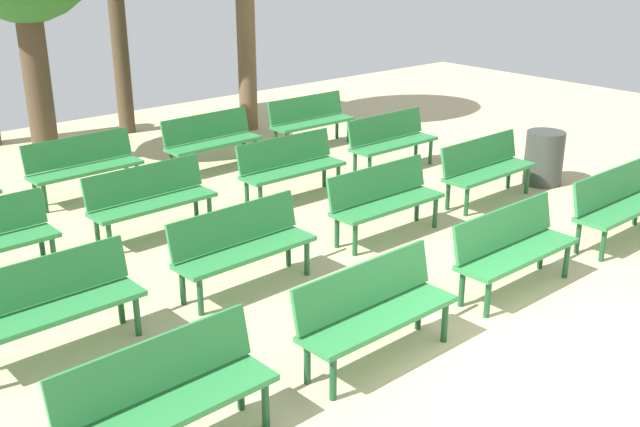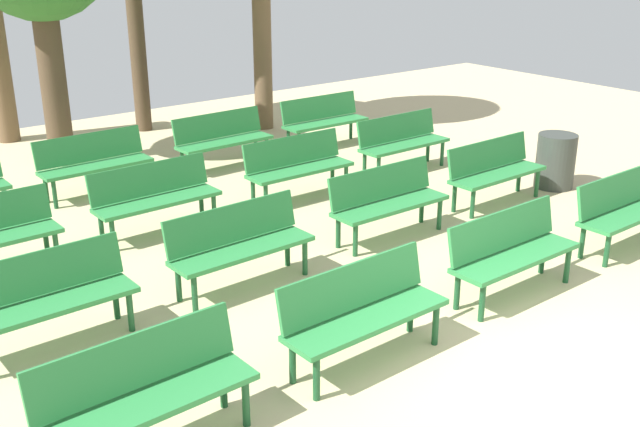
# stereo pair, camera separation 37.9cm
# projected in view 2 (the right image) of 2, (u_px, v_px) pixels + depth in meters

# --- Properties ---
(ground_plane) EXTENTS (24.00, 24.00, 0.00)m
(ground_plane) POSITION_uv_depth(u_px,v_px,m) (582.00, 394.00, 6.20)
(ground_plane) COLOR #CCB789
(bench_r0_c0) EXTENTS (1.61, 0.53, 0.87)m
(bench_r0_c0) POSITION_uv_depth(u_px,v_px,m) (145.00, 389.00, 5.39)
(bench_r0_c0) COLOR #2D8442
(bench_r0_c0) RESTS_ON ground_plane
(bench_r0_c1) EXTENTS (1.61, 0.52, 0.87)m
(bench_r0_c1) POSITION_uv_depth(u_px,v_px,m) (362.00, 308.00, 6.54)
(bench_r0_c1) COLOR #2D8442
(bench_r0_c1) RESTS_ON ground_plane
(bench_r0_c2) EXTENTS (1.60, 0.50, 0.87)m
(bench_r0_c2) POSITION_uv_depth(u_px,v_px,m) (511.00, 249.00, 7.78)
(bench_r0_c2) COLOR #2D8442
(bench_r0_c2) RESTS_ON ground_plane
(bench_r0_c3) EXTENTS (1.61, 0.50, 0.87)m
(bench_r0_c3) POSITION_uv_depth(u_px,v_px,m) (625.00, 206.00, 8.98)
(bench_r0_c3) COLOR #2D8442
(bench_r0_c3) RESTS_ON ground_plane
(bench_r1_c0) EXTENTS (1.61, 0.51, 0.87)m
(bench_r1_c0) POSITION_uv_depth(u_px,v_px,m) (44.00, 295.00, 6.78)
(bench_r1_c0) COLOR #2D8442
(bench_r1_c0) RESTS_ON ground_plane
(bench_r1_c1) EXTENTS (1.61, 0.53, 0.87)m
(bench_r1_c1) POSITION_uv_depth(u_px,v_px,m) (239.00, 242.00, 7.96)
(bench_r1_c1) COLOR #2D8442
(bench_r1_c1) RESTS_ON ground_plane
(bench_r1_c2) EXTENTS (1.60, 0.49, 0.87)m
(bench_r1_c2) POSITION_uv_depth(u_px,v_px,m) (387.00, 198.00, 9.26)
(bench_r1_c2) COLOR #2D8442
(bench_r1_c2) RESTS_ON ground_plane
(bench_r1_c3) EXTENTS (1.61, 0.51, 0.87)m
(bench_r1_c3) POSITION_uv_depth(u_px,v_px,m) (494.00, 168.00, 10.43)
(bench_r1_c3) COLOR #2D8442
(bench_r1_c3) RESTS_ON ground_plane
(bench_r2_c1) EXTENTS (1.61, 0.52, 0.87)m
(bench_r2_c1) POSITION_uv_depth(u_px,v_px,m) (155.00, 194.00, 9.40)
(bench_r2_c1) COLOR #2D8442
(bench_r2_c1) RESTS_ON ground_plane
(bench_r2_c2) EXTENTS (1.60, 0.49, 0.87)m
(bench_r2_c2) POSITION_uv_depth(u_px,v_px,m) (297.00, 164.00, 10.64)
(bench_r2_c2) COLOR #2D8442
(bench_r2_c2) RESTS_ON ground_plane
(bench_r2_c3) EXTENTS (1.60, 0.50, 0.87)m
(bench_r2_c3) POSITION_uv_depth(u_px,v_px,m) (402.00, 139.00, 11.89)
(bench_r2_c3) COLOR #2D8442
(bench_r2_c3) RESTS_ON ground_plane
(bench_r3_c1) EXTENTS (1.61, 0.53, 0.87)m
(bench_r3_c1) POSITION_uv_depth(u_px,v_px,m) (94.00, 160.00, 10.80)
(bench_r3_c1) COLOR #2D8442
(bench_r3_c1) RESTS_ON ground_plane
(bench_r3_c2) EXTENTS (1.61, 0.53, 0.87)m
(bench_r3_c2) POSITION_uv_depth(u_px,v_px,m) (222.00, 137.00, 12.04)
(bench_r3_c2) COLOR #2D8442
(bench_r3_c2) RESTS_ON ground_plane
(bench_r3_c3) EXTENTS (1.60, 0.49, 0.87)m
(bench_r3_c3) POSITION_uv_depth(u_px,v_px,m) (323.00, 118.00, 13.26)
(bench_r3_c3) COLOR #2D8442
(bench_r3_c3) RESTS_ON ground_plane
(trash_bin) EXTENTS (0.57, 0.57, 0.80)m
(trash_bin) POSITION_uv_depth(u_px,v_px,m) (556.00, 161.00, 11.13)
(trash_bin) COLOR #383D38
(trash_bin) RESTS_ON ground_plane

